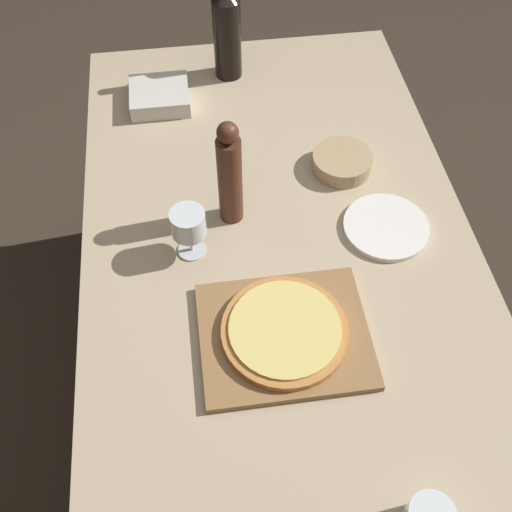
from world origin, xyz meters
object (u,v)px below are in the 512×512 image
at_px(pepper_mill, 230,175).
at_px(small_bowl, 342,162).
at_px(wine_glass, 188,225).
at_px(pizza, 285,330).
at_px(wine_bottle, 227,32).

distance_m(pepper_mill, small_bowl, 0.34).
bearing_deg(wine_glass, pizza, -55.54).
bearing_deg(pepper_mill, wine_glass, -137.76).
bearing_deg(wine_glass, wine_bottle, 76.36).
distance_m(wine_bottle, pepper_mill, 0.55).
height_order(wine_glass, small_bowl, wine_glass).
distance_m(pizza, pepper_mill, 0.37).
xyz_separation_m(pizza, pepper_mill, (-0.07, 0.35, 0.11)).
height_order(pepper_mill, wine_glass, pepper_mill).
bearing_deg(small_bowl, pepper_mill, -157.82).
xyz_separation_m(pizza, small_bowl, (0.23, 0.47, -0.01)).
height_order(pizza, wine_glass, wine_glass).
relative_size(wine_bottle, wine_glass, 2.55).
height_order(pizza, pepper_mill, pepper_mill).
xyz_separation_m(pepper_mill, wine_glass, (-0.10, -0.09, -0.04)).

